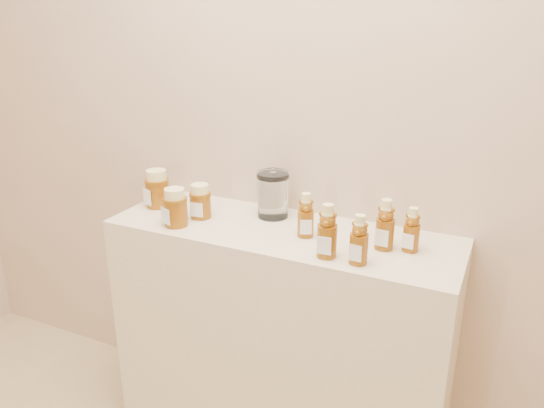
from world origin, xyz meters
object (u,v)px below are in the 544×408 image
at_px(display_table, 280,342).
at_px(bear_bottle_back_left, 306,212).
at_px(glass_canister, 273,193).
at_px(honey_jar_left, 157,189).
at_px(bear_bottle_front_left, 327,227).

distance_m(display_table, bear_bottle_back_left, 0.54).
bearing_deg(glass_canister, bear_bottle_back_left, -33.63).
relative_size(bear_bottle_back_left, honey_jar_left, 1.17).
height_order(bear_bottle_front_left, honey_jar_left, bear_bottle_front_left).
relative_size(honey_jar_left, glass_canister, 0.80).
bearing_deg(bear_bottle_back_left, bear_bottle_front_left, -69.02).
bearing_deg(glass_canister, display_table, -52.31).
bearing_deg(bear_bottle_front_left, glass_canister, 136.21).
bearing_deg(bear_bottle_back_left, glass_canister, 122.44).
height_order(display_table, glass_canister, glass_canister).
xyz_separation_m(bear_bottle_front_left, honey_jar_left, (-0.72, 0.14, -0.02)).
distance_m(bear_bottle_back_left, bear_bottle_front_left, 0.16).
relative_size(bear_bottle_back_left, bear_bottle_front_left, 0.89).
relative_size(display_table, honey_jar_left, 8.39).
bearing_deg(display_table, honey_jar_left, 179.07).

